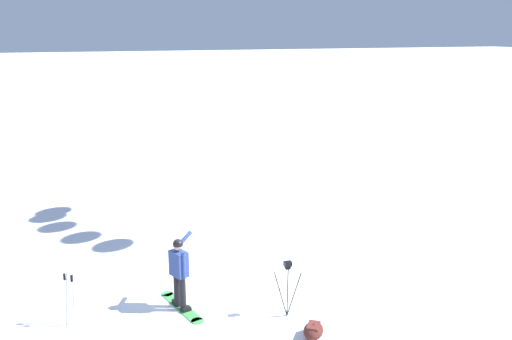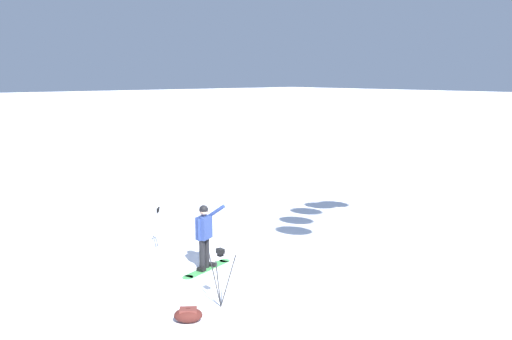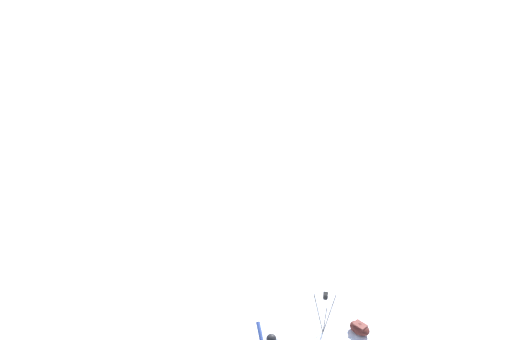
# 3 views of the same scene
# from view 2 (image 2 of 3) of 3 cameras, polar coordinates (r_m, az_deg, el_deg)

# --- Properties ---
(ground_plane) EXTENTS (300.00, 300.00, 0.00)m
(ground_plane) POSITION_cam_2_polar(r_m,az_deg,el_deg) (13.95, -2.38, -10.56)
(ground_plane) COLOR white
(snowboarder) EXTENTS (0.64, 0.60, 1.67)m
(snowboarder) POSITION_cam_2_polar(r_m,az_deg,el_deg) (14.05, -5.27, -6.15)
(snowboarder) COLOR black
(snowboarder) RESTS_ON ground_plane
(snowboard) EXTENTS (1.68, 0.65, 0.10)m
(snowboard) POSITION_cam_2_polar(r_m,az_deg,el_deg) (14.36, -5.00, -9.90)
(snowboard) COLOR #3F994C
(snowboard) RESTS_ON ground_plane
(gear_bag_large) EXTENTS (0.69, 0.66, 0.28)m
(gear_bag_large) POSITION_cam_2_polar(r_m,az_deg,el_deg) (11.50, -6.89, -14.37)
(gear_bag_large) COLOR #4C1E19
(gear_bag_large) RESTS_ON ground_plane
(camera_tripod) EXTENTS (0.59, 0.55, 1.27)m
(camera_tripod) POSITION_cam_2_polar(r_m,az_deg,el_deg) (11.86, -3.63, -9.61)
(camera_tripod) COLOR #262628
(camera_tripod) RESTS_ON ground_plane
(ski_poles) EXTENTS (0.25, 0.25, 1.17)m
(ski_poles) POSITION_cam_2_polar(r_m,az_deg,el_deg) (15.99, -9.87, -5.15)
(ski_poles) COLOR gray
(ski_poles) RESTS_ON ground_plane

